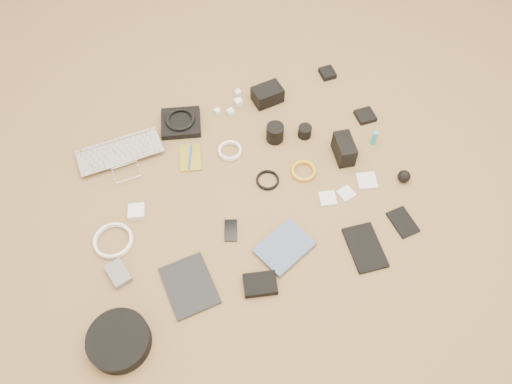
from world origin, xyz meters
name	(u,v)px	position (x,y,z in m)	size (l,w,h in m)	color
laptop	(123,162)	(-0.45, 0.33, 0.01)	(0.38, 0.26, 0.03)	silver
headphone_pouch	(181,123)	(-0.14, 0.45, 0.02)	(0.18, 0.17, 0.03)	black
headphones	(180,119)	(-0.14, 0.45, 0.04)	(0.14, 0.14, 0.02)	black
charger_a	(217,112)	(0.04, 0.45, 0.01)	(0.03, 0.03, 0.02)	silver
charger_b	(239,102)	(0.15, 0.47, 0.01)	(0.03, 0.03, 0.03)	silver
charger_c	(238,93)	(0.17, 0.53, 0.01)	(0.03, 0.03, 0.02)	silver
charger_d	(231,112)	(0.09, 0.43, 0.01)	(0.03, 0.03, 0.03)	silver
dslr_camera	(267,95)	(0.29, 0.44, 0.04)	(0.14, 0.09, 0.08)	black
lens_pouch	(327,73)	(0.63, 0.49, 0.01)	(0.07, 0.08, 0.03)	black
notebook_olive	(190,158)	(-0.16, 0.25, 0.00)	(0.09, 0.15, 0.01)	olive
pen_blue	(190,156)	(-0.16, 0.25, 0.01)	(0.01, 0.01, 0.13)	#1541B2
cable_white_a	(230,151)	(0.01, 0.21, 0.01)	(0.11, 0.11, 0.01)	white
lens_a	(275,133)	(0.23, 0.21, 0.04)	(0.08, 0.08, 0.09)	black
lens_b	(305,132)	(0.36, 0.18, 0.03)	(0.06, 0.06, 0.06)	black
card_reader	(365,116)	(0.68, 0.17, 0.01)	(0.08, 0.08, 0.02)	black
power_brick	(137,212)	(-0.46, 0.06, 0.01)	(0.07, 0.07, 0.03)	silver
cable_white_b	(114,241)	(-0.58, -0.04, 0.01)	(0.16, 0.16, 0.01)	white
cable_black	(268,181)	(0.11, 0.01, 0.00)	(0.10, 0.10, 0.01)	black
cable_yellow	(303,172)	(0.27, -0.01, 0.01)	(0.11, 0.11, 0.01)	gold
flash	(344,149)	(0.48, 0.01, 0.05)	(0.07, 0.13, 0.10)	black
lens_cleaner	(374,138)	(0.64, 0.02, 0.04)	(0.02, 0.02, 0.08)	#1BA8B1
battery_charger	(118,274)	(-0.59, -0.18, 0.01)	(0.07, 0.10, 0.03)	slate
tablet	(189,286)	(-0.35, -0.33, 0.01)	(0.18, 0.23, 0.01)	black
phone	(231,230)	(-0.12, -0.16, 0.00)	(0.05, 0.10, 0.01)	black
filter_case_left	(328,198)	(0.31, -0.17, 0.00)	(0.07, 0.07, 0.01)	silver
filter_case_mid	(346,193)	(0.40, -0.18, 0.00)	(0.06, 0.06, 0.01)	silver
filter_case_right	(367,181)	(0.51, -0.15, 0.01)	(0.08, 0.08, 0.01)	silver
air_blower	(404,176)	(0.66, -0.20, 0.03)	(0.06, 0.06, 0.06)	black
headphone_case	(119,341)	(-0.65, -0.44, 0.03)	(0.22, 0.22, 0.06)	black
drive_case	(260,284)	(-0.10, -0.43, 0.02)	(0.13, 0.09, 0.03)	black
paperback	(299,260)	(0.08, -0.39, 0.01)	(0.16, 0.21, 0.02)	#41526E
notebook_black_a	(365,248)	(0.35, -0.43, 0.01)	(0.13, 0.20, 0.01)	black
notebook_black_b	(403,222)	(0.55, -0.39, 0.01)	(0.09, 0.13, 0.01)	black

